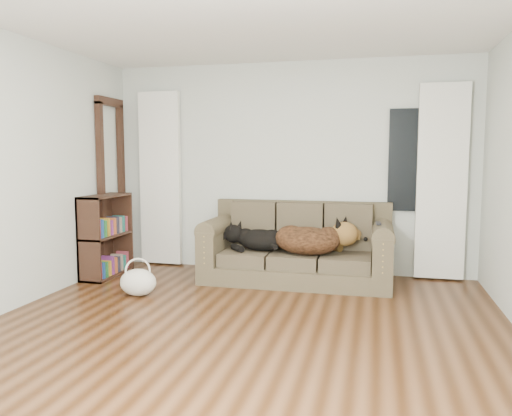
% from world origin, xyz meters
% --- Properties ---
extents(floor, '(5.00, 5.00, 0.00)m').
position_xyz_m(floor, '(0.00, 0.00, 0.00)').
color(floor, '#341B0A').
rests_on(floor, ground).
extents(ceiling, '(5.00, 5.00, 0.00)m').
position_xyz_m(ceiling, '(0.00, 0.00, 2.60)').
color(ceiling, white).
rests_on(ceiling, ground).
extents(wall_back, '(4.50, 0.04, 2.60)m').
position_xyz_m(wall_back, '(0.00, 2.50, 1.30)').
color(wall_back, '#B1BAAE').
rests_on(wall_back, ground).
extents(curtain_left, '(0.55, 0.08, 2.25)m').
position_xyz_m(curtain_left, '(-1.70, 2.42, 1.15)').
color(curtain_left, white).
rests_on(curtain_left, ground).
extents(curtain_right, '(0.55, 0.08, 2.25)m').
position_xyz_m(curtain_right, '(1.80, 2.42, 1.15)').
color(curtain_right, white).
rests_on(curtain_right, ground).
extents(window_pane, '(0.50, 0.03, 1.20)m').
position_xyz_m(window_pane, '(1.45, 2.47, 1.40)').
color(window_pane, black).
rests_on(window_pane, wall_back).
extents(door_casing, '(0.07, 0.60, 2.10)m').
position_xyz_m(door_casing, '(-2.20, 2.05, 1.05)').
color(door_casing, black).
rests_on(door_casing, ground).
extents(sofa, '(2.14, 0.93, 0.88)m').
position_xyz_m(sofa, '(0.19, 1.97, 0.45)').
color(sofa, '#372F1E').
rests_on(sofa, floor).
extents(dog_black_lab, '(0.71, 0.61, 0.25)m').
position_xyz_m(dog_black_lab, '(-0.27, 1.96, 0.48)').
color(dog_black_lab, black).
rests_on(dog_black_lab, sofa).
extents(dog_shepherd, '(0.86, 0.67, 0.34)m').
position_xyz_m(dog_shepherd, '(0.37, 1.87, 0.49)').
color(dog_shepherd, black).
rests_on(dog_shepherd, sofa).
extents(tv_remote, '(0.06, 0.18, 0.02)m').
position_xyz_m(tv_remote, '(1.10, 1.81, 0.73)').
color(tv_remote, black).
rests_on(tv_remote, sofa).
extents(tote_bag, '(0.46, 0.40, 0.28)m').
position_xyz_m(tote_bag, '(-1.32, 0.98, 0.16)').
color(tote_bag, silver).
rests_on(tote_bag, floor).
extents(bookshelf, '(0.37, 0.81, 0.99)m').
position_xyz_m(bookshelf, '(-2.09, 1.69, 0.50)').
color(bookshelf, black).
rests_on(bookshelf, floor).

